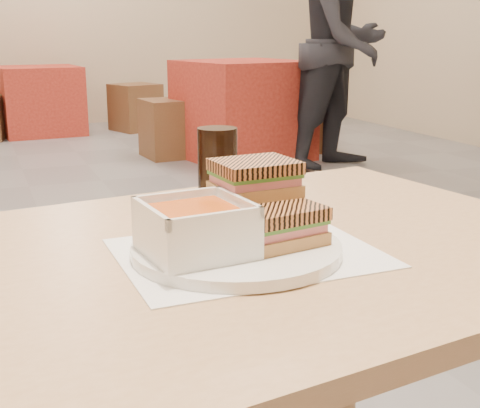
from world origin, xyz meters
name	(u,v)px	position (x,y,z in m)	size (l,w,h in m)	color
main_table	(173,339)	(-0.08, -1.98, 0.64)	(1.29, 0.86, 0.75)	tan
tray_liner	(248,253)	(0.02, -2.00, 0.75)	(0.34, 0.26, 0.00)	white
plate	(236,249)	(0.01, -2.00, 0.76)	(0.28, 0.28, 0.01)	white
soup_bowl	(196,230)	(-0.06, -2.02, 0.80)	(0.14, 0.14, 0.07)	white
panini_lower	(276,224)	(0.05, -2.02, 0.79)	(0.13, 0.11, 0.05)	#AF7747
panini_upper	(255,178)	(0.05, -1.95, 0.84)	(0.11, 0.10, 0.05)	#AF7747
cola_glass	(218,170)	(0.06, -1.78, 0.82)	(0.06, 0.06, 0.14)	black
bg_table_1	(243,110)	(1.77, 2.31, 0.40)	(1.08, 1.08, 0.80)	#B13726
bg_table_2	(40,100)	(0.34, 4.34, 0.34)	(0.84, 0.84, 0.69)	#B13726
bg_chair_1l	(170,128)	(1.22, 2.59, 0.24)	(0.46, 0.46, 0.48)	brown
bg_chair_1r	(305,124)	(2.42, 2.44, 0.24)	(0.53, 0.53, 0.47)	brown
bg_chair_2r	(136,107)	(1.31, 4.22, 0.25)	(0.56, 0.56, 0.49)	brown
patron_b	(347,44)	(2.36, 1.68, 0.94)	(1.13, 1.04, 1.88)	black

